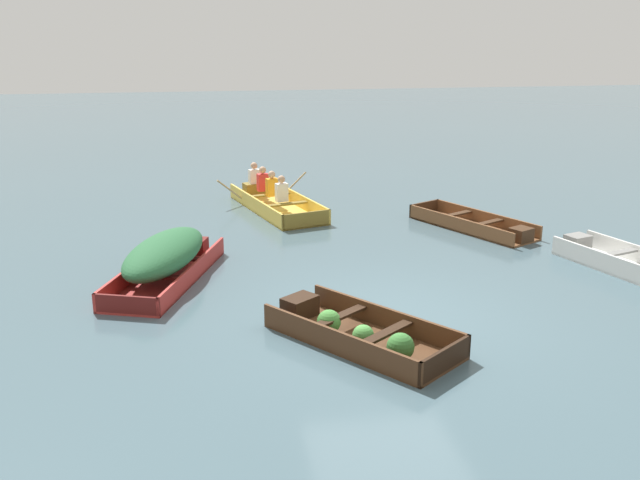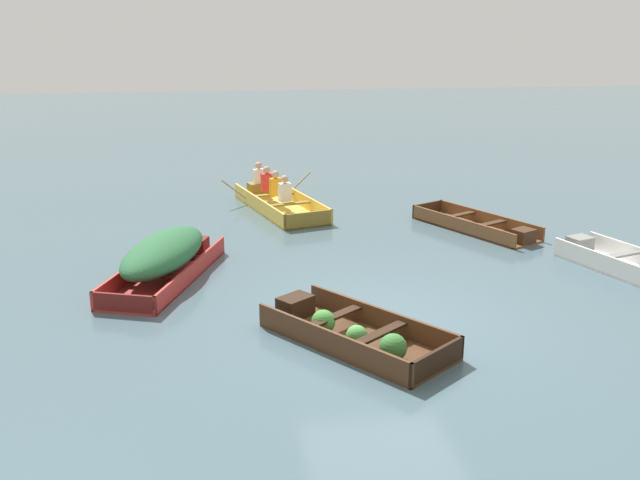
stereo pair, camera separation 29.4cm
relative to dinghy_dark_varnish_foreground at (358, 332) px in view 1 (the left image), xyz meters
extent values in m
plane|color=#47606B|center=(0.68, 0.75, -0.15)|extent=(80.00, 80.00, 0.00)
cube|color=#4C2D19|center=(0.06, -0.01, -0.13)|extent=(2.65, 2.96, 0.04)
cube|color=#4C2D19|center=(-0.38, -0.35, 0.03)|extent=(1.78, 2.29, 0.36)
cube|color=#4C2D19|center=(0.50, 0.32, 0.03)|extent=(1.78, 2.29, 0.36)
cube|color=black|center=(0.92, -1.12, 0.03)|extent=(0.95, 0.74, 0.36)
cube|color=black|center=(-0.70, 0.97, 0.05)|extent=(0.63, 0.60, 0.32)
cube|color=black|center=(-0.20, 0.33, 0.12)|extent=(0.93, 0.77, 0.04)
cube|color=black|center=(0.32, -0.35, 0.12)|extent=(0.93, 0.77, 0.04)
sphere|color=#428438|center=(-0.36, 0.29, 0.07)|extent=(0.35, 0.35, 0.35)
sphere|color=#4C9342|center=(0.03, -0.22, 0.05)|extent=(0.31, 0.31, 0.31)
sphere|color=#387533|center=(0.43, -0.72, 0.08)|extent=(0.38, 0.38, 0.38)
cube|color=white|center=(5.67, 1.94, -0.13)|extent=(1.97, 3.46, 0.04)
cube|color=white|center=(5.23, 1.79, 0.03)|extent=(1.09, 3.16, 0.36)
cube|color=gray|center=(5.21, 3.34, 0.05)|extent=(0.53, 0.48, 0.33)
cube|color=gray|center=(5.51, 2.41, 0.12)|extent=(0.89, 0.43, 0.04)
cube|color=brown|center=(3.79, 5.36, -0.13)|extent=(2.22, 3.12, 0.04)
cube|color=brown|center=(4.19, 5.56, 0.01)|extent=(1.43, 2.71, 0.32)
cube|color=brown|center=(3.40, 5.15, 0.01)|extent=(1.43, 2.71, 0.32)
cube|color=#3F2716|center=(3.11, 6.68, 0.01)|extent=(0.86, 0.48, 0.32)
cube|color=#3F2716|center=(4.40, 4.18, 0.02)|extent=(0.54, 0.51, 0.28)
cube|color=#3F2716|center=(4.00, 4.96, 0.09)|extent=(0.82, 0.53, 0.04)
cube|color=#3F2716|center=(3.58, 5.76, 0.09)|extent=(0.82, 0.53, 0.04)
cube|color=#AD2D28|center=(-2.80, 3.09, -0.13)|extent=(2.15, 3.50, 0.04)
cube|color=#AD2D28|center=(-3.29, 3.26, 0.02)|extent=(1.16, 3.15, 0.33)
cube|color=#AD2D28|center=(-2.30, 2.91, 0.02)|extent=(1.16, 3.15, 0.33)
cube|color=maroon|center=(-3.34, 1.54, 0.02)|extent=(1.05, 0.41, 0.33)
cube|color=maroon|center=(-2.30, 4.48, 0.03)|extent=(0.59, 0.50, 0.30)
cube|color=maroon|center=(-2.63, 3.56, 0.10)|extent=(1.00, 0.48, 0.04)
cube|color=maroon|center=(-2.97, 2.62, 0.10)|extent=(1.00, 0.48, 0.04)
ellipsoid|color=#286038|center=(-2.80, 3.09, 0.36)|extent=(1.89, 2.92, 0.58)
cube|color=#E5BC47|center=(-0.31, 7.70, -0.13)|extent=(2.11, 3.75, 0.04)
cube|color=#E5BC47|center=(-0.86, 7.54, 0.03)|extent=(1.02, 3.44, 0.37)
cube|color=#E5BC47|center=(0.24, 7.85, 0.03)|extent=(1.02, 3.44, 0.37)
cube|color=olive|center=(0.17, 6.01, 0.03)|extent=(1.15, 0.37, 0.37)
cube|color=olive|center=(-0.74, 9.24, 0.05)|extent=(0.61, 0.49, 0.33)
cube|color=olive|center=(-0.45, 8.21, 0.13)|extent=(1.09, 0.45, 0.04)
cube|color=olive|center=(-0.16, 7.18, 0.13)|extent=(1.09, 0.45, 0.04)
cube|color=white|center=(-0.22, 7.40, 0.37)|extent=(0.32, 0.25, 0.44)
sphere|color=tan|center=(-0.22, 7.40, 0.69)|extent=(0.18, 0.18, 0.18)
cube|color=orange|center=(-0.39, 8.00, 0.37)|extent=(0.32, 0.25, 0.44)
sphere|color=tan|center=(-0.39, 8.00, 0.69)|extent=(0.18, 0.18, 0.18)
cube|color=red|center=(-0.56, 8.60, 0.37)|extent=(0.32, 0.25, 0.44)
sphere|color=tan|center=(-0.56, 8.60, 0.69)|extent=(0.18, 0.18, 0.18)
cube|color=white|center=(-0.73, 9.20, 0.37)|extent=(0.32, 0.25, 0.44)
sphere|color=tan|center=(-0.73, 9.20, 0.69)|extent=(0.18, 0.18, 0.18)
cylinder|color=tan|center=(-1.42, 8.35, 0.27)|extent=(0.63, 0.22, 0.55)
cylinder|color=tan|center=(0.30, 8.84, 0.27)|extent=(0.63, 0.22, 0.55)
camera|label=1|loc=(-2.09, -9.12, 4.21)|focal=40.00mm
camera|label=2|loc=(-1.79, -9.17, 4.21)|focal=40.00mm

